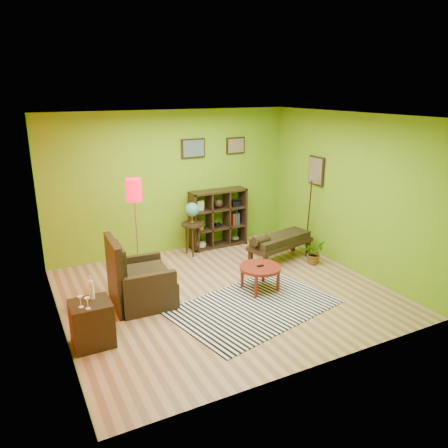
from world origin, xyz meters
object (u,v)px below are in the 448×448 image
coffee_table (260,270)px  bench (279,241)px  side_cabinet (92,323)px  floor_lamp (134,200)px  potted_plant (313,255)px  armchair (138,284)px  globe_table (192,216)px  cube_shelf (219,218)px

coffee_table → bench: bench is taller
side_cabinet → floor_lamp: bearing=55.8°
coffee_table → floor_lamp: floor_lamp is taller
floor_lamp → bench: size_ratio=1.25×
potted_plant → armchair: bearing=-178.9°
coffee_table → potted_plant: bearing=18.5°
floor_lamp → globe_table: floor_lamp is taller
armchair → cube_shelf: size_ratio=0.91×
coffee_table → armchair: size_ratio=0.62×
side_cabinet → potted_plant: side_cabinet is taller
globe_table → potted_plant: (1.85, -1.47, -0.64)m
cube_shelf → potted_plant: 2.10m
coffee_table → cube_shelf: bearing=81.1°
cube_shelf → potted_plant: bearing=-56.0°
coffee_table → bench: size_ratio=0.47×
bench → potted_plant: bench is taller
cube_shelf → coffee_table: bearing=-98.9°
coffee_table → globe_table: (-0.35, 1.97, 0.45)m
cube_shelf → bench: 1.46m
armchair → side_cabinet: 1.18m
side_cabinet → floor_lamp: (1.09, 1.60, 1.15)m
side_cabinet → cube_shelf: bearing=39.7°
side_cabinet → bench: 3.96m
potted_plant → globe_table: bearing=141.5°
floor_lamp → potted_plant: size_ratio=4.11×
cube_shelf → bench: size_ratio=0.84×
cube_shelf → bench: cube_shelf is taller
armchair → cube_shelf: bearing=38.0°
floor_lamp → potted_plant: bearing=-12.7°
armchair → side_cabinet: bearing=-136.1°
globe_table → potted_plant: 2.44m
coffee_table → side_cabinet: (-2.77, -0.39, -0.05)m
side_cabinet → bench: side_cabinet is taller
armchair → cube_shelf: (2.26, 1.77, 0.27)m
floor_lamp → globe_table: bearing=29.6°
armchair → globe_table: 2.24m
bench → potted_plant: (0.52, -0.40, -0.23)m
bench → floor_lamp: bearing=173.1°
coffee_table → side_cabinet: 2.80m
globe_table → bench: globe_table is taller
globe_table → coffee_table: bearing=-79.9°
globe_table → potted_plant: bearing=-38.5°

